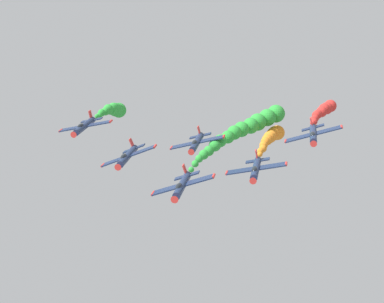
{
  "coord_description": "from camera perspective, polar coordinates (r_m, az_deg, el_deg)",
  "views": [
    {
      "loc": [
        -16.41,
        98.76,
        153.39
      ],
      "look_at": [
        0.0,
        0.0,
        123.06
      ],
      "focal_mm": 62.2,
      "sensor_mm": 36.0,
      "label": 1
    }
  ],
  "objects": [
    {
      "name": "airplane_lead",
      "position": [
        92.7,
        -0.88,
        -2.93
      ],
      "size": [
        9.12,
        10.35,
        3.56
      ],
      "rotation": [
        0.0,
        0.34,
        0.0
      ],
      "color": "navy"
    },
    {
      "name": "smoke_trail_lead",
      "position": [
        120.92,
        5.08,
        2.2
      ],
      "size": [
        13.38,
        33.15,
        4.09
      ],
      "color": "green"
    },
    {
      "name": "airplane_left_inner",
      "position": [
        101.16,
        5.49,
        -1.49
      ],
      "size": [
        9.42,
        10.35,
        3.02
      ],
      "rotation": [
        0.0,
        0.21,
        0.0
      ],
      "color": "navy"
    },
    {
      "name": "smoke_trail_left_inner",
      "position": [
        124.73,
        6.91,
        1.35
      ],
      "size": [
        4.0,
        24.31,
        4.2
      ],
      "color": "orange"
    },
    {
      "name": "airplane_right_inner",
      "position": [
        103.95,
        -5.57,
        -0.4
      ],
      "size": [
        8.97,
        10.35,
        4.0
      ],
      "rotation": [
        0.0,
        0.39,
        0.0
      ],
      "color": "navy"
    },
    {
      "name": "airplane_left_outer",
      "position": [
        110.83,
        0.39,
        0.78
      ],
      "size": [
        9.33,
        10.35,
        3.23
      ],
      "rotation": [
        0.0,
        0.26,
        0.0
      ],
      "color": "navy"
    },
    {
      "name": "airplane_right_outer",
      "position": [
        108.33,
        10.35,
        1.47
      ],
      "size": [
        9.21,
        10.35,
        3.43
      ],
      "rotation": [
        0.0,
        0.31,
        0.0
      ],
      "color": "navy"
    },
    {
      "name": "smoke_trail_right_outer",
      "position": [
        125.91,
        11.25,
        3.49
      ],
      "size": [
        5.1,
        16.88,
        2.49
      ],
      "color": "red"
    },
    {
      "name": "airplane_trailing",
      "position": [
        114.65,
        -9.23,
        2.16
      ],
      "size": [
        9.41,
        10.35,
        3.05
      ],
      "rotation": [
        0.0,
        0.22,
        0.0
      ],
      "color": "navy"
    },
    {
      "name": "smoke_trail_trailing",
      "position": [
        136.52,
        -6.66,
        3.57
      ],
      "size": [
        3.97,
        22.64,
        5.79
      ],
      "color": "green"
    }
  ]
}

